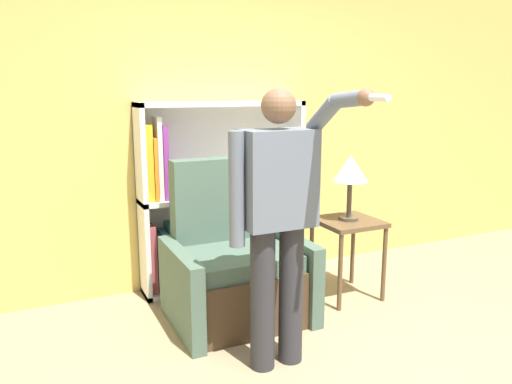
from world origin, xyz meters
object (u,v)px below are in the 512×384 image
side_table (348,233)px  table_lamp (350,171)px  bookcase (206,200)px  person_standing (278,213)px  armchair (235,269)px

side_table → table_lamp: bearing=0.0°
bookcase → table_lamp: bearing=-36.1°
bookcase → table_lamp: bookcase is taller
bookcase → table_lamp: (0.96, -0.70, 0.29)m
table_lamp → person_standing: bearing=-145.4°
person_standing → armchair: bearing=87.7°
bookcase → side_table: 1.21m
side_table → table_lamp: 0.51m
bookcase → table_lamp: size_ratio=3.01×
person_standing → table_lamp: (1.00, 0.69, 0.08)m
side_table → table_lamp: (0.00, 0.00, 0.51)m
side_table → table_lamp: size_ratio=1.24×
person_standing → bookcase: bearing=88.3°
table_lamp → bookcase: bearing=143.9°
person_standing → side_table: 1.29m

